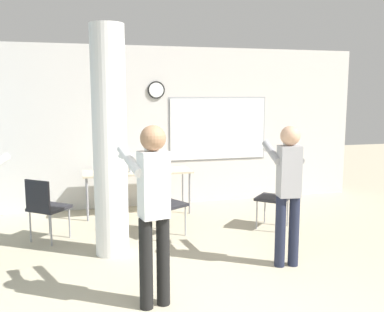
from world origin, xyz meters
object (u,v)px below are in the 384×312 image
at_px(bottle_on_table, 131,165).
at_px(chair_mid_room, 278,195).
at_px(person_playing_side, 288,184).
at_px(person_playing_front, 153,202).
at_px(chair_table_front, 164,199).
at_px(chair_near_pillar, 45,205).
at_px(folding_table, 138,174).

bearing_deg(bottle_on_table, chair_mid_room, -31.92).
xyz_separation_m(person_playing_side, person_playing_front, (-1.65, -0.56, 0.05)).
bearing_deg(person_playing_front, chair_mid_room, 40.42).
relative_size(chair_table_front, person_playing_front, 0.51).
xyz_separation_m(bottle_on_table, chair_mid_room, (2.01, -1.25, -0.32)).
bearing_deg(person_playing_side, chair_near_pillar, 150.68).
relative_size(folding_table, person_playing_front, 1.04).
xyz_separation_m(bottle_on_table, person_playing_side, (1.50, -2.54, 0.13)).
relative_size(bottle_on_table, person_playing_side, 0.18).
xyz_separation_m(chair_table_front, person_playing_front, (-0.49, -2.00, 0.50)).
height_order(bottle_on_table, person_playing_front, person_playing_front).
bearing_deg(folding_table, chair_table_front, -79.91).
height_order(chair_near_pillar, person_playing_front, person_playing_front).
bearing_deg(chair_mid_room, folding_table, 144.83).
bearing_deg(person_playing_side, bottle_on_table, 120.49).
height_order(bottle_on_table, chair_table_front, bottle_on_table).
distance_m(folding_table, chair_table_front, 1.21).
xyz_separation_m(folding_table, person_playing_front, (-0.28, -3.18, 0.34)).
xyz_separation_m(chair_mid_room, person_playing_side, (-0.52, -1.29, 0.45)).
bearing_deg(folding_table, person_playing_side, -62.32).
bearing_deg(chair_mid_room, person_playing_side, -111.79).
distance_m(chair_near_pillar, person_playing_front, 2.43).
bearing_deg(chair_mid_room, bottle_on_table, 148.08).
distance_m(chair_table_front, person_playing_front, 2.11).
bearing_deg(person_playing_front, bottle_on_table, 87.13).
xyz_separation_m(chair_near_pillar, person_playing_front, (1.11, -2.11, 0.50)).
relative_size(bottle_on_table, chair_table_front, 0.33).
distance_m(chair_mid_room, person_playing_front, 2.89).
bearing_deg(chair_near_pillar, bottle_on_table, 38.14).
relative_size(folding_table, chair_near_pillar, 2.04).
relative_size(chair_table_front, chair_mid_room, 1.00).
relative_size(chair_near_pillar, chair_mid_room, 1.00).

